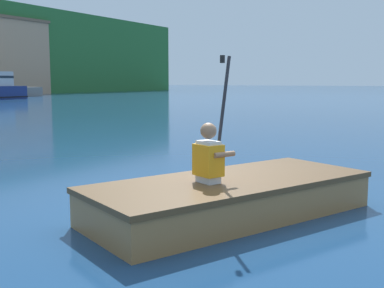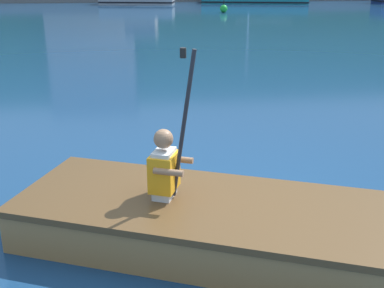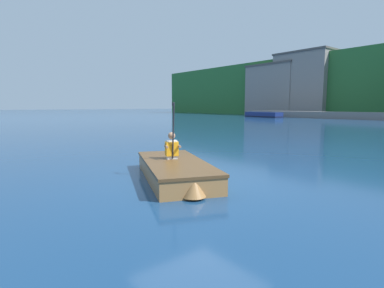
# 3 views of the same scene
# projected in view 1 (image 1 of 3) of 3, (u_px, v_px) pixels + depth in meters

# --- Properties ---
(ground_plane) EXTENTS (300.00, 300.00, 0.00)m
(ground_plane) POSITION_uv_depth(u_px,v_px,m) (218.00, 203.00, 5.84)
(ground_plane) COLOR navy
(rowboat_foreground) EXTENTS (3.48, 2.45, 0.41)m
(rowboat_foreground) POSITION_uv_depth(u_px,v_px,m) (235.00, 194.00, 5.29)
(rowboat_foreground) COLOR #A3703D
(rowboat_foreground) RESTS_ON ground
(person_paddler) EXTENTS (0.43, 0.43, 1.33)m
(person_paddler) POSITION_uv_depth(u_px,v_px,m) (209.00, 155.00, 5.02)
(person_paddler) COLOR silver
(person_paddler) RESTS_ON rowboat_foreground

